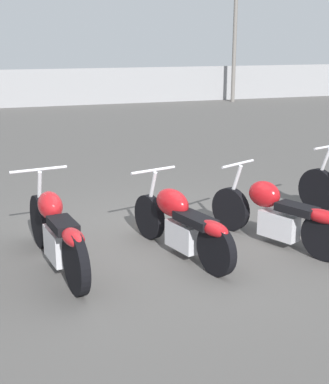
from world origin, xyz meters
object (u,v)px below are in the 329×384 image
at_px(motorcycle_slot_1, 57,233).
at_px(traffic_cone_near, 148,213).
at_px(motorcycle_slot_2, 182,223).
at_px(motorcycle_slot_3, 278,214).

height_order(motorcycle_slot_1, traffic_cone_near, motorcycle_slot_1).
distance_m(motorcycle_slot_2, traffic_cone_near, 1.18).
xyz_separation_m(motorcycle_slot_2, motorcycle_slot_3, (1.26, -0.04, -0.01)).
distance_m(motorcycle_slot_1, motorcycle_slot_3, 2.71).
relative_size(motorcycle_slot_2, motorcycle_slot_3, 1.01).
bearing_deg(motorcycle_slot_2, motorcycle_slot_3, -17.26).
height_order(motorcycle_slot_1, motorcycle_slot_2, motorcycle_slot_1).
relative_size(motorcycle_slot_1, traffic_cone_near, 5.80).
bearing_deg(motorcycle_slot_2, motorcycle_slot_1, 161.25).
relative_size(motorcycle_slot_1, motorcycle_slot_3, 1.13).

